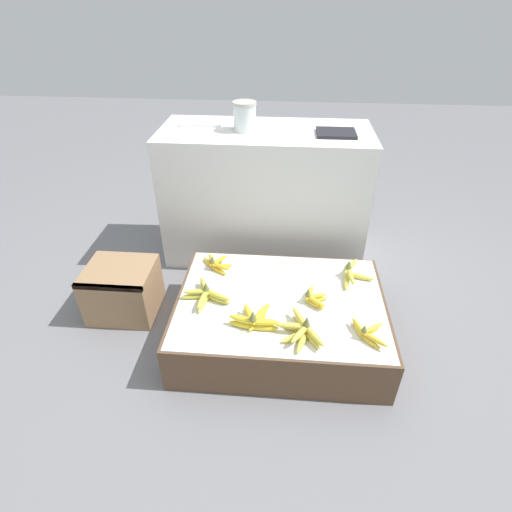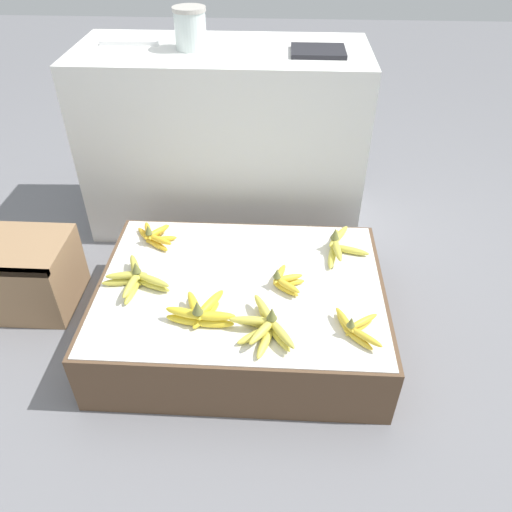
{
  "view_description": "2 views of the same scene",
  "coord_description": "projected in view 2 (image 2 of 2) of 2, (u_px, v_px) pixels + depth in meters",
  "views": [
    {
      "loc": [
        0.0,
        -1.52,
        1.57
      ],
      "look_at": [
        -0.13,
        0.11,
        0.43
      ],
      "focal_mm": 28.0,
      "sensor_mm": 36.0,
      "label": 1
    },
    {
      "loc": [
        0.13,
        -1.35,
        1.46
      ],
      "look_at": [
        0.05,
        0.13,
        0.28
      ],
      "focal_mm": 35.0,
      "sensor_mm": 36.0,
      "label": 2
    }
  ],
  "objects": [
    {
      "name": "banana_bunch_front_midleft",
      "position": [
        200.0,
        313.0,
        1.65
      ],
      "size": [
        0.24,
        0.17,
        0.11
      ],
      "color": "yellow",
      "rests_on": "display_platform"
    },
    {
      "name": "foam_tray_white",
      "position": [
        133.0,
        38.0,
        2.19
      ],
      "size": [
        0.25,
        0.17,
        0.02
      ],
      "color": "white",
      "rests_on": "back_vendor_table"
    },
    {
      "name": "wooden_crate",
      "position": [
        27.0,
        274.0,
        2.02
      ],
      "size": [
        0.36,
        0.32,
        0.3
      ],
      "color": "#997551",
      "rests_on": "ground_plane"
    },
    {
      "name": "glass_jar",
      "position": [
        190.0,
        28.0,
        2.04
      ],
      "size": [
        0.14,
        0.14,
        0.16
      ],
      "color": "silver",
      "rests_on": "back_vendor_table"
    },
    {
      "name": "banana_bunch_middle_left",
      "position": [
        136.0,
        279.0,
        1.79
      ],
      "size": [
        0.26,
        0.24,
        0.1
      ],
      "color": "gold",
      "rests_on": "display_platform"
    },
    {
      "name": "banana_bunch_front_right",
      "position": [
        355.0,
        328.0,
        1.61
      ],
      "size": [
        0.15,
        0.18,
        0.08
      ],
      "color": "gold",
      "rests_on": "display_platform"
    },
    {
      "name": "banana_bunch_back_left",
      "position": [
        155.0,
        236.0,
        2.0
      ],
      "size": [
        0.18,
        0.19,
        0.09
      ],
      "color": "gold",
      "rests_on": "display_platform"
    },
    {
      "name": "foam_tray_dark",
      "position": [
        318.0,
        51.0,
        2.04
      ],
      "size": [
        0.22,
        0.18,
        0.02
      ],
      "color": "#232328",
      "rests_on": "back_vendor_table"
    },
    {
      "name": "display_platform",
      "position": [
        241.0,
        309.0,
        1.89
      ],
      "size": [
        1.05,
        0.78,
        0.26
      ],
      "color": "brown",
      "rests_on": "ground_plane"
    },
    {
      "name": "banana_bunch_middle_midright",
      "position": [
        284.0,
        280.0,
        1.79
      ],
      "size": [
        0.12,
        0.18,
        0.08
      ],
      "color": "gold",
      "rests_on": "display_platform"
    },
    {
      "name": "banana_bunch_back_right",
      "position": [
        338.0,
        245.0,
        1.95
      ],
      "size": [
        0.17,
        0.25,
        0.1
      ],
      "color": "gold",
      "rests_on": "display_platform"
    },
    {
      "name": "back_vendor_table",
      "position": [
        225.0,
        141.0,
        2.36
      ],
      "size": [
        1.27,
        0.54,
        0.84
      ],
      "color": "white",
      "rests_on": "ground_plane"
    },
    {
      "name": "ground_plane",
      "position": [
        242.0,
        332.0,
        1.97
      ],
      "size": [
        10.0,
        10.0,
        0.0
      ],
      "primitive_type": "plane",
      "color": "slate"
    },
    {
      "name": "banana_bunch_front_midright",
      "position": [
        265.0,
        327.0,
        1.61
      ],
      "size": [
        0.22,
        0.27,
        0.1
      ],
      "color": "#DBCC4C",
      "rests_on": "display_platform"
    }
  ]
}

